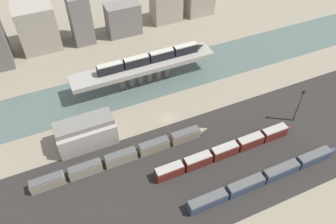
% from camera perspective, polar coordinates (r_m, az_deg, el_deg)
% --- Properties ---
extents(ground_plane, '(400.00, 400.00, 0.00)m').
position_cam_1_polar(ground_plane, '(120.48, -0.03, -1.15)').
color(ground_plane, gray).
extents(railbed_yard, '(280.00, 42.00, 0.01)m').
position_cam_1_polar(railbed_yard, '(106.79, 5.28, -9.60)').
color(railbed_yard, '#282623').
rests_on(railbed_yard, ground).
extents(river_water, '(320.00, 23.56, 0.01)m').
position_cam_1_polar(river_water, '(136.79, -4.08, 5.36)').
color(river_water, '#4C5B56').
rests_on(river_water, ground).
extents(bridge, '(58.90, 9.60, 8.84)m').
position_cam_1_polar(bridge, '(132.60, -4.23, 7.64)').
color(bridge, gray).
rests_on(bridge, ground).
extents(train_on_bridge, '(45.60, 2.82, 3.97)m').
position_cam_1_polar(train_on_bridge, '(131.23, -2.84, 9.42)').
color(train_on_bridge, black).
rests_on(train_on_bridge, bridge).
extents(train_yard_near, '(55.56, 3.14, 3.65)m').
position_cam_1_polar(train_yard_near, '(106.78, 16.99, -10.66)').
color(train_yard_near, '#2D384C').
rests_on(train_yard_near, ground).
extents(train_yard_mid, '(51.91, 3.18, 4.14)m').
position_cam_1_polar(train_yard_mid, '(109.85, 10.30, -6.51)').
color(train_yard_mid, '#5B1E19').
rests_on(train_yard_mid, ground).
extents(train_yard_far, '(60.41, 3.04, 3.89)m').
position_cam_1_polar(train_yard_far, '(107.61, -7.58, -7.62)').
color(train_yard_far, gray).
rests_on(train_yard_far, ground).
extents(warehouse_building, '(19.49, 10.19, 9.89)m').
position_cam_1_polar(warehouse_building, '(113.00, -14.13, -3.41)').
color(warehouse_building, '#9E998E').
rests_on(warehouse_building, ground).
extents(signal_tower, '(1.00, 0.72, 14.28)m').
position_cam_1_polar(signal_tower, '(123.58, 21.80, 1.04)').
color(signal_tower, '#4C4C51').
rests_on(signal_tower, ground).
extents(city_block_center, '(16.73, 15.94, 20.60)m').
position_cam_1_polar(city_block_center, '(163.38, -21.86, 13.67)').
color(city_block_center, gray).
rests_on(city_block_center, ground).
extents(city_block_right, '(9.16, 11.54, 22.92)m').
position_cam_1_polar(city_block_right, '(161.30, -15.06, 15.46)').
color(city_block_right, slate).
rests_on(city_block_right, ground).
extents(city_block_far_right, '(16.06, 9.20, 15.12)m').
position_cam_1_polar(city_block_far_right, '(165.16, -7.81, 15.73)').
color(city_block_far_right, slate).
rests_on(city_block_far_right, ground).
extents(city_block_tall, '(14.81, 9.66, 18.02)m').
position_cam_1_polar(city_block_tall, '(174.41, -0.33, 18.31)').
color(city_block_tall, gray).
rests_on(city_block_tall, ground).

